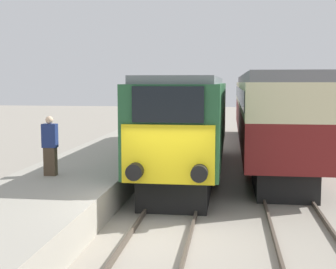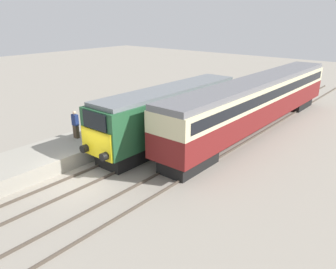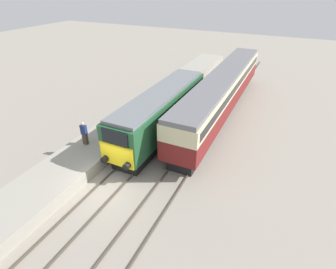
# 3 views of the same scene
# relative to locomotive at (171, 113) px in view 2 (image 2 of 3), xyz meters

# --- Properties ---
(ground_plane) EXTENTS (120.00, 120.00, 0.00)m
(ground_plane) POSITION_rel_locomotive_xyz_m (0.00, -7.77, -2.14)
(ground_plane) COLOR gray
(platform_left) EXTENTS (3.50, 50.00, 0.87)m
(platform_left) POSITION_rel_locomotive_xyz_m (-3.30, 0.23, -1.71)
(platform_left) COLOR #9E998C
(platform_left) RESTS_ON ground_plane
(rails_near_track) EXTENTS (1.51, 60.00, 0.14)m
(rails_near_track) POSITION_rel_locomotive_xyz_m (0.00, -2.77, -2.07)
(rails_near_track) COLOR #4C4238
(rails_near_track) RESTS_ON ground_plane
(rails_far_track) EXTENTS (1.50, 60.00, 0.14)m
(rails_far_track) POSITION_rel_locomotive_xyz_m (3.40, -2.77, -2.07)
(rails_far_track) COLOR #4C4238
(rails_far_track) RESTS_ON ground_plane
(locomotive) EXTENTS (2.70, 13.15, 3.87)m
(locomotive) POSITION_rel_locomotive_xyz_m (0.00, 0.00, 0.00)
(locomotive) COLOR black
(locomotive) RESTS_ON ground_plane
(passenger_carriage) EXTENTS (2.75, 21.79, 4.04)m
(passenger_carriage) POSITION_rel_locomotive_xyz_m (3.40, 6.21, 0.33)
(passenger_carriage) COLOR black
(passenger_carriage) RESTS_ON ground_plane
(person_on_platform) EXTENTS (0.44, 0.26, 1.81)m
(person_on_platform) POSITION_rel_locomotive_xyz_m (-3.77, -5.06, -0.37)
(person_on_platform) COLOR #473828
(person_on_platform) RESTS_ON platform_left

